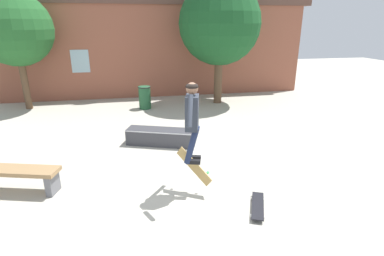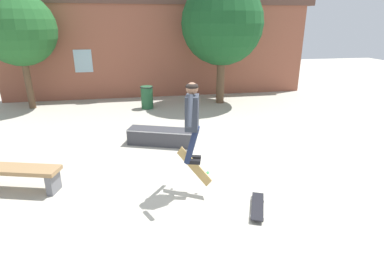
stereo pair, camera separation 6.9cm
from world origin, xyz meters
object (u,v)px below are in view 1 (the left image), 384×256
at_px(tree_left, 15,30).
at_px(skateboard_flipping, 194,166).
at_px(tree_right, 220,24).
at_px(skateboard_resting, 258,205).
at_px(skate_ledge, 160,137).
at_px(park_bench, 13,174).
at_px(trash_bin, 145,97).
at_px(skater, 192,116).

bearing_deg(tree_left, skateboard_flipping, -54.54).
height_order(tree_left, skateboard_flipping, tree_left).
distance_m(tree_right, skateboard_flipping, 7.27).
bearing_deg(tree_left, skateboard_resting, -52.62).
bearing_deg(skate_ledge, skateboard_flipping, -60.25).
relative_size(tree_left, park_bench, 2.31).
distance_m(park_bench, skate_ledge, 3.45).
bearing_deg(skate_ledge, tree_right, 76.01).
bearing_deg(skateboard_resting, tree_left, -119.44).
xyz_separation_m(tree_right, skateboard_flipping, (-2.26, -6.44, -2.49)).
distance_m(trash_bin, skater, 6.23).
distance_m(skater, skateboard_resting, 1.93).
bearing_deg(trash_bin, tree_right, 6.58).
bearing_deg(skateboard_resting, skateboard_flipping, -106.26).
distance_m(skate_ledge, trash_bin, 3.65).
bearing_deg(skateboard_flipping, tree_left, 170.14).
distance_m(tree_right, tree_left, 7.21).
height_order(tree_left, skater, tree_left).
height_order(tree_right, skater, tree_right).
bearing_deg(skate_ledge, tree_left, 155.47).
distance_m(tree_right, skater, 7.01).
relative_size(skate_ledge, skateboard_flipping, 2.64).
xyz_separation_m(trash_bin, skateboard_flipping, (0.65, -6.11, 0.08)).
distance_m(tree_left, skater, 8.57).
bearing_deg(tree_left, park_bench, -75.90).
height_order(skate_ledge, trash_bin, trash_bin).
relative_size(tree_right, skateboard_resting, 5.34).
bearing_deg(trash_bin, skate_ledge, -86.45).
height_order(park_bench, trash_bin, trash_bin).
xyz_separation_m(tree_left, skateboard_resting, (5.89, -7.71, -2.76)).
bearing_deg(skateboard_flipping, skater, -132.18).
relative_size(tree_left, skateboard_flipping, 6.02).
relative_size(tree_right, park_bench, 2.57).
distance_m(tree_left, trash_bin, 4.97).
height_order(tree_left, skateboard_resting, tree_left).
relative_size(park_bench, trash_bin, 2.12).
bearing_deg(skater, trash_bin, 111.27).
xyz_separation_m(skate_ledge, skater, (0.38, -2.47, 1.30)).
distance_m(skate_ledge, skater, 2.82).
bearing_deg(skater, tree_right, 85.93).
relative_size(tree_right, tree_left, 1.11).
xyz_separation_m(tree_left, skater, (4.89, -6.92, -1.32)).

